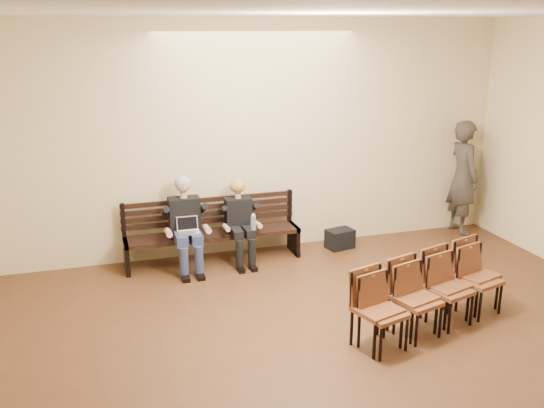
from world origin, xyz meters
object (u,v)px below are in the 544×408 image
Objects in this scene: seated_woman at (240,226)px; bench at (213,247)px; bag at (340,239)px; chair_row_back at (435,297)px; seated_man at (186,225)px; chair_row_front at (430,292)px; passerby at (464,169)px; water_bottle at (253,230)px; laptop at (189,235)px.

bench is at bearing 162.60° from seated_woman.
seated_woman is 1.69m from bag.
seated_man is at bearing 115.38° from chair_row_back.
seated_woman is 0.52× the size of chair_row_front.
bench is 1.19× the size of passerby.
chair_row_front is (1.46, -2.34, -0.13)m from water_bottle.
seated_man is 3.62m from chair_row_back.
seated_man is 3.54m from chair_row_front.
laptop is 0.14× the size of chair_row_front.
chair_row_back is at bearing -59.41° from seated_woman.
bag is 0.19× the size of passerby.
passerby is 1.09× the size of chair_row_back.
seated_woman is 0.50× the size of passerby.
chair_row_front is at bearing -47.47° from seated_man.
water_bottle is (0.51, -0.38, 0.35)m from bench.
seated_woman reaches higher than bench.
laptop is 3.46m from chair_row_back.
laptop is 0.14× the size of passerby.
seated_woman is at bearing 104.14° from chair_row_front.
passerby is (4.27, 0.10, 0.87)m from bench.
laptop is at bearing 96.16° from passerby.
passerby reaches higher than chair_row_front.
seated_man reaches higher than seated_woman.
laptop is (-0.78, -0.19, 0.01)m from seated_woman.
chair_row_front is at bearing -90.91° from bag.
water_bottle is at bearing -15.79° from seated_man.
bag is 0.20× the size of chair_row_back.
chair_row_front is (1.59, -2.61, -0.12)m from seated_woman.
laptop reaches higher than bench.
seated_man is 0.22m from laptop.
bench is 10.71× the size of water_bottle.
passerby is at bearing 2.69° from seated_man.
chair_row_front reaches higher than bench.
seated_man is at bearing 115.20° from chair_row_front.
seated_woman is 3.14m from chair_row_back.
bench is at bearing 178.91° from bag.
chair_row_back is at bearing 143.02° from passerby.
water_bottle reaches higher than bag.
seated_woman reaches higher than bag.
chair_row_back is at bearing -104.79° from chair_row_front.
seated_man is 0.97m from water_bottle.
seated_woman is at bearing -177.15° from bag.
chair_row_back is (1.47, -2.44, -0.16)m from water_bottle.
chair_row_back is at bearing -59.00° from water_bottle.
seated_woman reaches higher than chair_row_front.
laptop is at bearing 117.37° from chair_row_back.
passerby reaches higher than bag.
chair_row_front is at bearing -58.54° from seated_woman.
bench is 2.02m from bag.
seated_woman is at bearing 12.75° from laptop.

